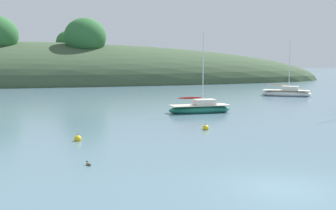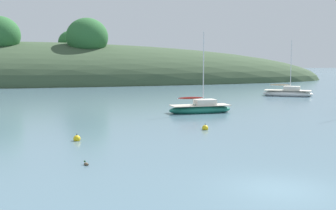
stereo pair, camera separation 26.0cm
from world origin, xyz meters
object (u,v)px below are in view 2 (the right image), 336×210
object	(u,v)px
mooring_buoy_outer	(77,139)
mooring_buoy_inner	(205,128)
duck_straggler	(86,164)
sailboat_navy_dinghy	(201,109)
sailboat_black_sloop	(288,93)

from	to	relation	value
mooring_buoy_outer	mooring_buoy_inner	xyz separation A→B (m)	(8.93, 2.32, 0.00)
duck_straggler	mooring_buoy_outer	bearing A→B (deg)	93.22
sailboat_navy_dinghy	duck_straggler	bearing A→B (deg)	-121.18
sailboat_navy_dinghy	mooring_buoy_outer	bearing A→B (deg)	-133.89
sailboat_navy_dinghy	mooring_buoy_inner	bearing A→B (deg)	-104.64
sailboat_navy_dinghy	sailboat_black_sloop	bearing A→B (deg)	41.86
sailboat_navy_dinghy	mooring_buoy_inner	xyz separation A→B (m)	(-2.50, -9.55, -0.25)
sailboat_navy_dinghy	mooring_buoy_inner	distance (m)	9.88
sailboat_navy_dinghy	mooring_buoy_outer	xyz separation A→B (m)	(-11.42, -11.88, -0.25)
sailboat_navy_dinghy	sailboat_black_sloop	size ratio (longest dim) A/B	1.00
mooring_buoy_outer	mooring_buoy_inner	size ratio (longest dim) A/B	1.00
sailboat_navy_dinghy	mooring_buoy_outer	size ratio (longest dim) A/B	14.24
mooring_buoy_inner	duck_straggler	distance (m)	12.23
sailboat_black_sloop	sailboat_navy_dinghy	bearing A→B (deg)	-138.14
sailboat_navy_dinghy	duck_straggler	size ratio (longest dim) A/B	18.82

